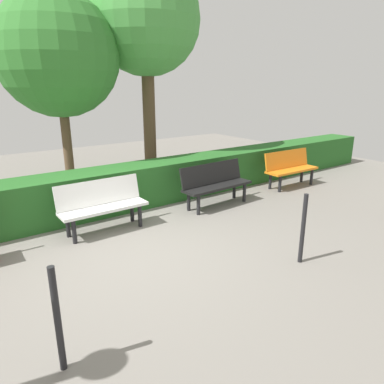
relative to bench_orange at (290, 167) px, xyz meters
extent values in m
plane|color=gray|center=(4.66, 0.85, -0.48)|extent=(18.74, 18.74, 0.00)
cube|color=orange|center=(0.00, 0.07, -0.06)|extent=(1.45, 0.47, 0.05)
cube|color=orange|center=(0.00, -0.12, 0.17)|extent=(1.44, 0.17, 0.42)
cylinder|color=black|center=(-0.56, 0.24, -0.28)|extent=(0.07, 0.07, 0.39)
cylinder|color=black|center=(-0.57, -0.06, -0.28)|extent=(0.07, 0.07, 0.39)
cylinder|color=black|center=(0.58, 0.21, -0.28)|extent=(0.07, 0.07, 0.39)
cylinder|color=black|center=(0.57, -0.09, -0.28)|extent=(0.07, 0.07, 0.39)
cube|color=black|center=(2.36, 0.09, -0.06)|extent=(1.59, 0.49, 0.05)
cube|color=black|center=(2.37, -0.10, 0.17)|extent=(1.57, 0.21, 0.42)
cylinder|color=black|center=(1.72, 0.21, -0.28)|extent=(0.07, 0.07, 0.39)
cylinder|color=black|center=(1.73, -0.09, -0.28)|extent=(0.07, 0.07, 0.39)
cylinder|color=black|center=(2.99, 0.27, -0.28)|extent=(0.07, 0.07, 0.39)
cylinder|color=black|center=(3.00, -0.03, -0.28)|extent=(0.07, 0.07, 0.39)
cube|color=white|center=(4.74, -0.01, -0.06)|extent=(1.46, 0.43, 0.05)
cube|color=white|center=(4.74, -0.20, 0.17)|extent=(1.45, 0.14, 0.42)
cylinder|color=black|center=(4.16, 0.13, -0.28)|extent=(0.07, 0.07, 0.39)
cylinder|color=black|center=(4.16, -0.17, -0.28)|extent=(0.07, 0.07, 0.39)
cylinder|color=black|center=(5.31, 0.14, -0.28)|extent=(0.07, 0.07, 0.39)
cylinder|color=black|center=(5.31, -0.16, -0.28)|extent=(0.07, 0.07, 0.39)
cube|color=#266023|center=(3.62, -0.95, -0.06)|extent=(14.74, 0.79, 0.83)
cylinder|color=brown|center=(2.44, -2.48, 1.05)|extent=(0.30, 0.30, 3.06)
sphere|color=#479942|center=(2.44, -2.48, 3.34)|extent=(2.53, 2.53, 2.53)
cylinder|color=brown|center=(4.43, -2.74, 0.62)|extent=(0.21, 0.21, 2.20)
sphere|color=#337A2D|center=(4.43, -2.74, 2.50)|extent=(2.58, 2.58, 2.58)
cylinder|color=black|center=(2.96, 2.60, 0.02)|extent=(0.06, 0.06, 1.00)
cylinder|color=black|center=(6.23, 2.60, 0.02)|extent=(0.06, 0.06, 1.00)
camera|label=1|loc=(6.79, 5.27, 1.91)|focal=32.74mm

